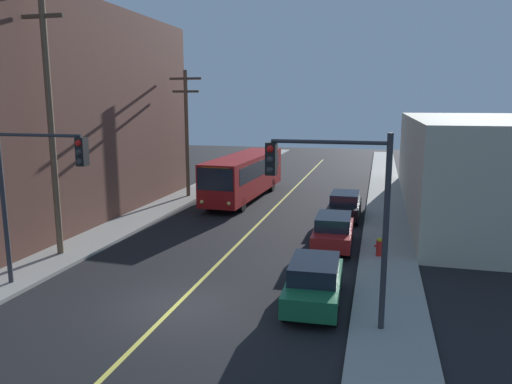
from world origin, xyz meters
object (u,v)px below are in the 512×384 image
parked_car_black (345,205)px  traffic_signal_right_corner (335,194)px  parked_car_red (333,231)px  fire_hydrant (379,246)px  traffic_signal_left_corner (36,178)px  parked_car_green (314,281)px  utility_pole_near (50,110)px  utility_pole_mid (187,128)px  city_bus (245,174)px

parked_car_black → traffic_signal_right_corner: (0.63, -14.78, 3.46)m
parked_car_red → fire_hydrant: 2.54m
fire_hydrant → traffic_signal_left_corner: bearing=-150.6°
parked_car_green → traffic_signal_left_corner: (-10.07, -1.18, 3.46)m
utility_pole_near → parked_car_black: bearing=41.2°
utility_pole_mid → city_bus: bearing=8.4°
parked_car_red → traffic_signal_left_corner: 13.43m
parked_car_green → parked_car_red: bearing=89.9°
city_bus → utility_pole_near: size_ratio=1.02×
parked_car_red → utility_pole_mid: (-11.65, 10.01, 4.34)m
fire_hydrant → parked_car_black: bearing=105.5°
parked_car_black → utility_pole_mid: 13.12m
parked_car_green → utility_pole_mid: bearing=124.4°
city_bus → fire_hydrant: (9.64, -11.90, -1.23)m
traffic_signal_right_corner → fire_hydrant: size_ratio=7.14×
parked_car_red → fire_hydrant: parked_car_red is taller
parked_car_green → parked_car_red: (0.01, 7.00, 0.00)m
parked_car_black → traffic_signal_left_corner: (-10.20, -14.33, 3.46)m
parked_car_green → traffic_signal_left_corner: size_ratio=0.74×
utility_pole_near → utility_pole_mid: (0.42, 14.51, -1.47)m
parked_car_green → traffic_signal_right_corner: size_ratio=0.74×
utility_pole_near → parked_car_green: bearing=-11.7°
parked_car_green → traffic_signal_left_corner: 10.71m
traffic_signal_left_corner → parked_car_green: bearing=6.7°
parked_car_green → parked_car_red: same height
parked_car_green → utility_pole_mid: size_ratio=0.49×
city_bus → parked_car_red: (7.45, -10.62, -0.98)m
traffic_signal_left_corner → parked_car_black: bearing=54.6°
utility_pole_mid → traffic_signal_left_corner: (1.57, -18.18, -0.88)m
utility_pole_mid → parked_car_black: bearing=-18.1°
city_bus → parked_car_red: 13.01m
parked_car_black → traffic_signal_right_corner: size_ratio=0.74×
fire_hydrant → city_bus: bearing=129.0°
parked_car_green → parked_car_black: bearing=89.4°
fire_hydrant → parked_car_red: bearing=149.7°
city_bus → parked_car_red: size_ratio=2.75×
city_bus → traffic_signal_left_corner: traffic_signal_left_corner is taller
traffic_signal_left_corner → fire_hydrant: traffic_signal_left_corner is taller
city_bus → parked_car_green: bearing=-67.1°
city_bus → traffic_signal_left_corner: size_ratio=2.04×
parked_car_red → utility_pole_mid: 15.96m
traffic_signal_left_corner → traffic_signal_right_corner: size_ratio=1.00×
traffic_signal_right_corner → fire_hydrant: 8.36m
parked_car_green → parked_car_black: size_ratio=1.01×
parked_car_green → parked_car_black: 13.15m
parked_car_red → utility_pole_near: 14.13m
parked_car_black → parked_car_green: bearing=-90.6°
parked_car_black → traffic_signal_right_corner: 15.19m
utility_pole_near → traffic_signal_right_corner: 13.66m
parked_car_red → traffic_signal_left_corner: traffic_signal_left_corner is taller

